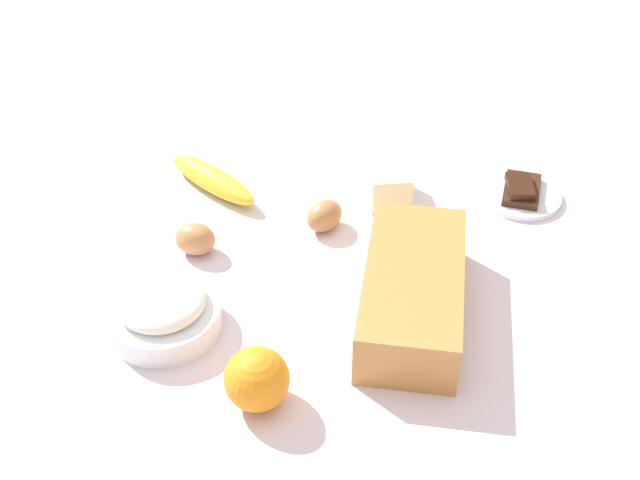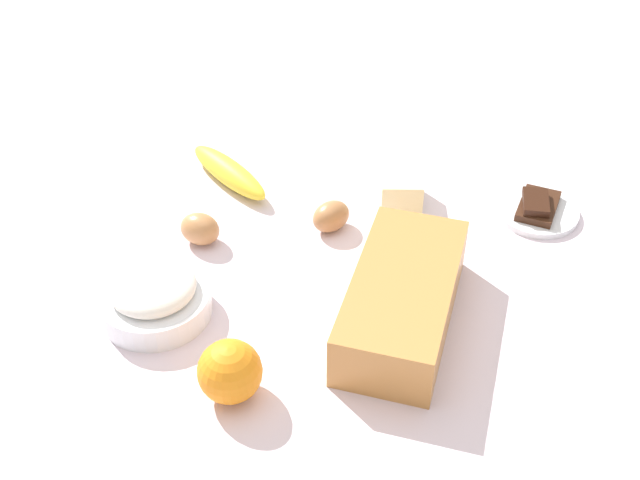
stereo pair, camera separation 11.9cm
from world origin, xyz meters
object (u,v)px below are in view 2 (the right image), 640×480
object	(u,v)px
chocolate_plate	(537,209)
banana	(229,172)
orange_fruit	(233,372)
loaf_pan	(402,298)
egg_near_butter	(331,216)
butter_block	(401,188)
egg_beside_bowl	(200,229)
flour_bowl	(154,296)

from	to	relation	value
chocolate_plate	banana	bearing A→B (deg)	-76.61
banana	orange_fruit	distance (m)	0.46
loaf_pan	orange_fruit	world-z (taller)	same
egg_near_butter	chocolate_plate	world-z (taller)	egg_near_butter
banana	chocolate_plate	distance (m)	0.50
banana	orange_fruit	world-z (taller)	orange_fruit
loaf_pan	chocolate_plate	distance (m)	0.33
loaf_pan	egg_near_butter	xyz separation A→B (m)	(-0.15, -0.17, -0.02)
loaf_pan	butter_block	xyz separation A→B (m)	(-0.25, -0.09, -0.01)
egg_near_butter	chocolate_plate	bearing A→B (deg)	119.72
egg_beside_bowl	chocolate_plate	world-z (taller)	egg_beside_bowl
loaf_pan	egg_beside_bowl	world-z (taller)	loaf_pan
loaf_pan	butter_block	distance (m)	0.27
orange_fruit	loaf_pan	bearing A→B (deg)	144.32
orange_fruit	flour_bowl	bearing A→B (deg)	-116.97
loaf_pan	egg_beside_bowl	bearing A→B (deg)	-104.25
egg_near_butter	orange_fruit	bearing A→B (deg)	3.17
orange_fruit	egg_near_butter	xyz separation A→B (m)	(-0.35, -0.02, -0.02)
orange_fruit	banana	bearing A→B (deg)	-150.79
loaf_pan	butter_block	size ratio (longest dim) A/B	3.27
flour_bowl	chocolate_plate	size ratio (longest dim) A/B	1.18
flour_bowl	banana	world-z (taller)	flour_bowl
butter_block	egg_beside_bowl	size ratio (longest dim) A/B	1.46
banana	butter_block	distance (m)	0.28
loaf_pan	flour_bowl	bearing A→B (deg)	-76.74
banana	egg_beside_bowl	bearing A→B (deg)	12.67
banana	orange_fruit	bearing A→B (deg)	29.21
banana	chocolate_plate	xyz separation A→B (m)	(-0.12, 0.49, -0.01)
butter_block	egg_near_butter	world-z (taller)	butter_block
loaf_pan	banana	world-z (taller)	loaf_pan
flour_bowl	orange_fruit	distance (m)	0.19
egg_beside_bowl	flour_bowl	bearing A→B (deg)	7.42
flour_bowl	egg_beside_bowl	xyz separation A→B (m)	(-0.16, -0.02, -0.01)
egg_near_butter	banana	bearing A→B (deg)	-102.88
egg_near_butter	chocolate_plate	size ratio (longest dim) A/B	0.49
loaf_pan	banana	bearing A→B (deg)	-125.27
banana	egg_beside_bowl	distance (m)	0.16
orange_fruit	chocolate_plate	size ratio (longest dim) A/B	0.62
orange_fruit	chocolate_plate	world-z (taller)	orange_fruit
flour_bowl	egg_beside_bowl	size ratio (longest dim) A/B	2.49
butter_block	egg_near_butter	bearing A→B (deg)	-36.42
banana	chocolate_plate	world-z (taller)	banana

